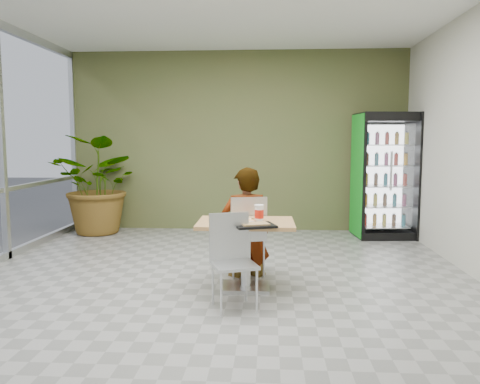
% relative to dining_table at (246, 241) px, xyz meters
% --- Properties ---
extents(ground, '(7.00, 7.00, 0.00)m').
position_rel_dining_table_xyz_m(ground, '(-0.34, -0.05, -0.54)').
color(ground, gray).
rests_on(ground, ground).
extents(room_envelope, '(6.00, 7.00, 3.20)m').
position_rel_dining_table_xyz_m(room_envelope, '(-0.34, -0.05, 1.06)').
color(room_envelope, beige).
rests_on(room_envelope, ground).
extents(dining_table, '(1.04, 0.74, 0.75)m').
position_rel_dining_table_xyz_m(dining_table, '(0.00, 0.00, 0.00)').
color(dining_table, tan).
rests_on(dining_table, ground).
extents(chair_far, '(0.51, 0.52, 0.96)m').
position_rel_dining_table_xyz_m(chair_far, '(-0.01, 0.49, 0.03)').
color(chair_far, '#BBBEC1').
rests_on(chair_far, ground).
extents(chair_near, '(0.51, 0.52, 0.91)m').
position_rel_dining_table_xyz_m(chair_near, '(-0.11, -0.52, -0.01)').
color(chair_near, '#BBBEC1').
rests_on(chair_near, ground).
extents(seated_woman, '(0.66, 0.50, 1.60)m').
position_rel_dining_table_xyz_m(seated_woman, '(-0.03, 0.54, -0.04)').
color(seated_woman, black).
rests_on(seated_woman, ground).
extents(pizza_plate, '(0.28, 0.21, 0.03)m').
position_rel_dining_table_xyz_m(pizza_plate, '(-0.00, 0.01, 0.23)').
color(pizza_plate, white).
rests_on(pizza_plate, dining_table).
extents(soda_cup, '(0.10, 0.10, 0.18)m').
position_rel_dining_table_xyz_m(soda_cup, '(0.14, 0.02, 0.30)').
color(soda_cup, white).
rests_on(soda_cup, dining_table).
extents(napkin_stack, '(0.21, 0.21, 0.02)m').
position_rel_dining_table_xyz_m(napkin_stack, '(-0.21, -0.13, 0.22)').
color(napkin_stack, white).
rests_on(napkin_stack, dining_table).
extents(cafeteria_tray, '(0.47, 0.41, 0.02)m').
position_rel_dining_table_xyz_m(cafeteria_tray, '(0.10, -0.32, 0.22)').
color(cafeteria_tray, black).
rests_on(cafeteria_tray, dining_table).
extents(beverage_fridge, '(1.00, 0.80, 2.07)m').
position_rel_dining_table_xyz_m(beverage_fridge, '(2.18, 2.94, 0.50)').
color(beverage_fridge, black).
rests_on(beverage_fridge, ground).
extents(potted_plant, '(1.90, 1.78, 1.70)m').
position_rel_dining_table_xyz_m(potted_plant, '(-2.66, 2.94, 0.32)').
color(potted_plant, '#2F5F26').
rests_on(potted_plant, ground).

